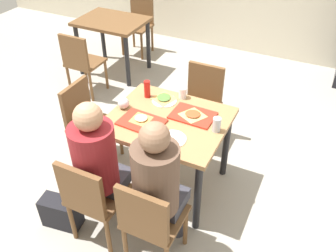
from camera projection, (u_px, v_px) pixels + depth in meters
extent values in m
cube|color=#9E998E|center=(168.00, 183.00, 3.44)|extent=(10.00, 10.00, 0.02)
cube|color=#9E7247|center=(168.00, 121.00, 2.99)|extent=(0.98, 0.83, 0.04)
cylinder|color=black|center=(106.00, 165.00, 3.11)|extent=(0.06, 0.06, 0.72)
cylinder|color=black|center=(197.00, 197.00, 2.82)|extent=(0.06, 0.06, 0.72)
cylinder|color=black|center=(145.00, 121.00, 3.62)|extent=(0.06, 0.06, 0.72)
cylinder|color=black|center=(226.00, 145.00, 3.33)|extent=(0.06, 0.06, 0.72)
cube|color=brown|center=(99.00, 195.00, 2.75)|extent=(0.40, 0.40, 0.03)
cube|color=brown|center=(81.00, 191.00, 2.49)|extent=(0.38, 0.04, 0.40)
cylinder|color=brown|center=(97.00, 192.00, 3.07)|extent=(0.04, 0.04, 0.41)
cylinder|color=brown|center=(131.00, 206.00, 2.95)|extent=(0.04, 0.04, 0.41)
cylinder|color=brown|center=(72.00, 221.00, 2.82)|extent=(0.04, 0.04, 0.41)
cylinder|color=brown|center=(108.00, 237.00, 2.70)|extent=(0.04, 0.04, 0.41)
cube|color=brown|center=(155.00, 217.00, 2.58)|extent=(0.40, 0.40, 0.03)
cube|color=brown|center=(142.00, 216.00, 2.32)|extent=(0.38, 0.04, 0.40)
cylinder|color=brown|center=(147.00, 212.00, 2.90)|extent=(0.04, 0.04, 0.41)
cylinder|color=brown|center=(186.00, 227.00, 2.78)|extent=(0.04, 0.04, 0.41)
cylinder|color=brown|center=(125.00, 245.00, 2.65)|extent=(0.04, 0.04, 0.41)
cube|color=brown|center=(198.00, 108.00, 3.69)|extent=(0.40, 0.40, 0.03)
cube|color=brown|center=(206.00, 82.00, 3.69)|extent=(0.38, 0.04, 0.40)
cylinder|color=brown|center=(206.00, 139.00, 3.65)|extent=(0.04, 0.04, 0.41)
cylinder|color=brown|center=(176.00, 130.00, 3.76)|extent=(0.04, 0.04, 0.41)
cylinder|color=brown|center=(217.00, 121.00, 3.89)|extent=(0.04, 0.04, 0.41)
cylinder|color=brown|center=(189.00, 113.00, 4.01)|extent=(0.04, 0.04, 0.41)
cube|color=brown|center=(95.00, 126.00, 3.45)|extent=(0.40, 0.40, 0.03)
cube|color=brown|center=(76.00, 103.00, 3.39)|extent=(0.04, 0.38, 0.40)
cylinder|color=brown|center=(121.00, 138.00, 3.65)|extent=(0.04, 0.04, 0.41)
cylinder|color=brown|center=(102.00, 158.00, 3.41)|extent=(0.04, 0.04, 0.41)
cylinder|color=brown|center=(93.00, 129.00, 3.77)|extent=(0.04, 0.04, 0.41)
cylinder|color=brown|center=(73.00, 148.00, 3.52)|extent=(0.04, 0.04, 0.41)
cylinder|color=#383842|center=(109.00, 190.00, 3.07)|extent=(0.10, 0.10, 0.44)
cylinder|color=#383842|center=(125.00, 196.00, 3.01)|extent=(0.10, 0.10, 0.44)
cube|color=#383842|center=(108.00, 178.00, 2.81)|extent=(0.32, 0.28, 0.10)
cylinder|color=maroon|center=(95.00, 157.00, 2.54)|extent=(0.32, 0.32, 0.52)
sphere|color=tan|center=(88.00, 117.00, 2.33)|extent=(0.20, 0.20, 0.20)
cylinder|color=#383842|center=(160.00, 209.00, 2.90)|extent=(0.10, 0.10, 0.44)
cylinder|color=#383842|center=(178.00, 216.00, 2.84)|extent=(0.10, 0.10, 0.44)
cube|color=#383842|center=(163.00, 198.00, 2.64)|extent=(0.32, 0.28, 0.10)
cylinder|color=brown|center=(156.00, 178.00, 2.37)|extent=(0.32, 0.32, 0.52)
sphere|color=#8C664C|center=(154.00, 137.00, 2.16)|extent=(0.20, 0.20, 0.20)
cube|color=red|center=(142.00, 122.00, 2.93)|extent=(0.38, 0.28, 0.02)
cube|color=red|center=(193.00, 115.00, 3.00)|extent=(0.37, 0.27, 0.02)
cylinder|color=white|center=(164.00, 101.00, 3.19)|extent=(0.22, 0.22, 0.01)
cylinder|color=white|center=(172.00, 139.00, 2.76)|extent=(0.22, 0.22, 0.01)
pyramid|color=#C68C47|center=(141.00, 119.00, 2.94)|extent=(0.22, 0.22, 0.01)
ellipsoid|color=#D8C67F|center=(141.00, 118.00, 2.94)|extent=(0.16, 0.16, 0.01)
pyramid|color=#DBAD60|center=(193.00, 115.00, 2.99)|extent=(0.22, 0.21, 0.01)
ellipsoid|color=#B74723|center=(193.00, 114.00, 2.98)|extent=(0.16, 0.15, 0.01)
pyramid|color=tan|center=(164.00, 98.00, 3.21)|extent=(0.24, 0.25, 0.01)
ellipsoid|color=#4C7233|center=(164.00, 97.00, 3.20)|extent=(0.17, 0.18, 0.01)
cylinder|color=white|center=(183.00, 93.00, 3.21)|extent=(0.07, 0.07, 0.10)
cylinder|color=white|center=(151.00, 139.00, 2.69)|extent=(0.07, 0.07, 0.10)
cylinder|color=#B7BCC6|center=(217.00, 125.00, 2.81)|extent=(0.07, 0.07, 0.12)
cylinder|color=red|center=(147.00, 89.00, 3.21)|extent=(0.06, 0.06, 0.16)
sphere|color=silver|center=(124.00, 103.00, 3.08)|extent=(0.10, 0.10, 0.10)
cube|color=black|center=(61.00, 212.00, 2.97)|extent=(0.34, 0.21, 0.28)
cube|color=brown|center=(111.00, 21.00, 4.79)|extent=(0.90, 0.70, 0.04)
cylinder|color=black|center=(79.00, 50.00, 4.95)|extent=(0.06, 0.06, 0.72)
cylinder|color=black|center=(127.00, 62.00, 4.68)|extent=(0.06, 0.06, 0.72)
cylinder|color=black|center=(103.00, 35.00, 5.36)|extent=(0.06, 0.06, 0.72)
cylinder|color=black|center=(148.00, 45.00, 5.09)|extent=(0.06, 0.06, 0.72)
cube|color=brown|center=(86.00, 62.00, 4.51)|extent=(0.40, 0.40, 0.03)
cube|color=brown|center=(74.00, 52.00, 4.26)|extent=(0.38, 0.04, 0.40)
cylinder|color=brown|center=(85.00, 69.00, 4.83)|extent=(0.04, 0.04, 0.41)
cylinder|color=brown|center=(106.00, 75.00, 4.71)|extent=(0.04, 0.04, 0.41)
cylinder|color=brown|center=(69.00, 81.00, 4.58)|extent=(0.04, 0.04, 0.41)
cylinder|color=brown|center=(91.00, 87.00, 4.47)|extent=(0.04, 0.04, 0.41)
cube|color=brown|center=(137.00, 27.00, 5.45)|extent=(0.40, 0.40, 0.03)
cube|color=brown|center=(142.00, 9.00, 5.45)|extent=(0.38, 0.04, 0.40)
cylinder|color=brown|center=(142.00, 47.00, 5.40)|extent=(0.04, 0.04, 0.41)
cylinder|color=brown|center=(123.00, 43.00, 5.52)|extent=(0.04, 0.04, 0.41)
cylinder|color=brown|center=(152.00, 39.00, 5.64)|extent=(0.04, 0.04, 0.41)
cylinder|color=brown|center=(134.00, 35.00, 5.76)|extent=(0.04, 0.04, 0.41)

